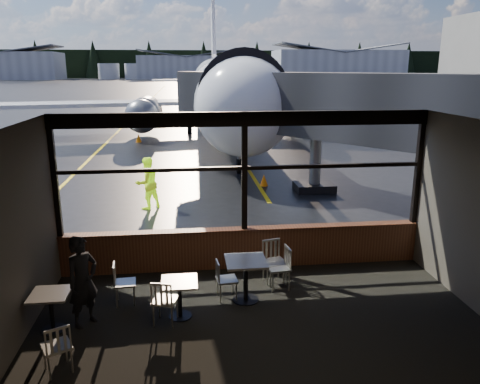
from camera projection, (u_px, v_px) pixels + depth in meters
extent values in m
plane|color=black|center=(188.00, 85.00, 125.81)|extent=(520.00, 520.00, 0.00)
cube|color=black|center=(267.00, 340.00, 7.76)|extent=(8.00, 6.00, 0.01)
cube|color=#38332D|center=(270.00, 130.00, 6.86)|extent=(8.00, 6.00, 0.04)
cube|color=#4A453B|center=(0.00, 253.00, 6.86)|extent=(0.04, 6.00, 3.50)
cube|color=#4A453B|center=(324.00, 355.00, 4.43)|extent=(8.00, 0.04, 3.50)
cube|color=#512918|center=(244.00, 248.00, 10.52)|extent=(8.00, 0.28, 0.90)
cube|color=black|center=(245.00, 119.00, 9.78)|extent=(8.00, 0.18, 0.30)
cube|color=black|center=(54.00, 177.00, 9.63)|extent=(0.12, 0.12, 2.60)
cube|color=black|center=(244.00, 173.00, 10.07)|extent=(0.12, 0.12, 2.60)
cube|color=black|center=(418.00, 168.00, 10.52)|extent=(0.12, 0.12, 2.60)
cube|color=black|center=(244.00, 168.00, 10.05)|extent=(8.00, 0.10, 0.08)
imported|color=black|center=(83.00, 281.00, 8.07)|extent=(0.69, 0.71, 1.64)
imported|color=#BFF219|center=(147.00, 183.00, 14.89)|extent=(1.02, 0.98, 1.66)
cone|color=orange|center=(264.00, 180.00, 17.89)|extent=(0.32, 0.32, 0.45)
cone|color=#EF5B07|center=(138.00, 138.00, 28.40)|extent=(0.36, 0.36, 0.50)
cylinder|color=silver|center=(109.00, 71.00, 181.16)|extent=(8.00, 8.00, 6.00)
cylinder|color=silver|center=(135.00, 71.00, 182.28)|extent=(8.00, 8.00, 6.00)
cylinder|color=silver|center=(161.00, 71.00, 183.41)|extent=(8.00, 8.00, 6.00)
cube|color=black|center=(186.00, 64.00, 210.64)|extent=(360.00, 3.00, 12.00)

